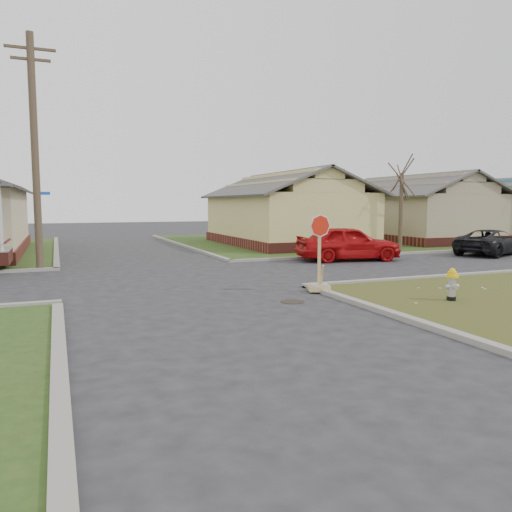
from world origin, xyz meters
name	(u,v)px	position (x,y,z in m)	size (l,w,h in m)	color
ground	(208,305)	(0.00, 0.00, 0.00)	(120.00, 120.00, 0.00)	#242426
verge_far_right	(421,238)	(22.00, 18.00, 0.03)	(37.00, 19.00, 0.05)	#283F16
curbs	(167,278)	(0.00, 5.00, 0.00)	(80.00, 40.00, 0.12)	gray
manhole	(293,302)	(2.20, -0.50, 0.01)	(0.64, 0.64, 0.01)	black
side_house_yellow	(286,210)	(10.00, 16.50, 2.19)	(7.60, 11.60, 4.70)	maroon
side_house_tan	(413,210)	(20.00, 16.50, 2.19)	(7.60, 11.60, 4.70)	maroon
utility_pole	(35,150)	(-4.20, 8.90, 4.66)	(1.80, 0.28, 9.00)	#4A382A
tree_mid_right	(401,212)	(14.00, 10.20, 2.15)	(0.22, 0.22, 4.20)	#4A382A
fire_hydrant	(452,283)	(6.10, -2.09, 0.52)	(0.32, 0.32, 0.86)	black
stop_sign	(319,274)	(3.57, 0.54, 0.54)	(0.64, 0.62, 2.26)	tan
red_sedan	(348,243)	(8.84, 7.31, 0.80)	(1.90, 4.72, 1.61)	#B10C0E
dark_pickup	(492,242)	(17.07, 6.82, 0.65)	(2.14, 4.65, 1.29)	black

